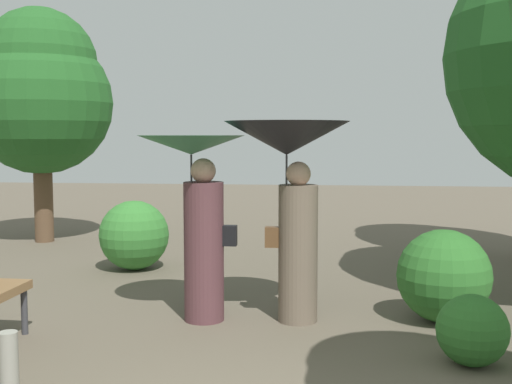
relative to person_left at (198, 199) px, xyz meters
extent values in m
cylinder|color=#563338|center=(0.05, 0.00, -0.52)|extent=(0.39, 0.39, 1.38)
sphere|color=tan|center=(0.05, 0.00, 0.28)|extent=(0.25, 0.25, 0.25)
cylinder|color=#333338|center=(-0.06, 0.00, 0.06)|extent=(0.02, 0.02, 0.74)
cone|color=#33724C|center=(-0.06, 0.00, 0.53)|extent=(1.05, 1.05, 0.19)
cube|color=black|center=(0.31, 0.01, -0.36)|extent=(0.14, 0.10, 0.20)
cylinder|color=#6B5B4C|center=(0.98, 0.07, -0.54)|extent=(0.39, 0.39, 1.35)
sphere|color=tan|center=(0.98, 0.07, 0.25)|extent=(0.24, 0.24, 0.24)
cylinder|color=#333338|center=(0.86, 0.07, 0.05)|extent=(0.02, 0.02, 0.76)
cone|color=black|center=(0.86, 0.07, 0.59)|extent=(1.22, 1.22, 0.33)
cube|color=brown|center=(0.73, 0.07, -0.38)|extent=(0.14, 0.10, 0.20)
cylinder|color=#38383D|center=(-1.51, -0.63, -0.99)|extent=(0.06, 0.06, 0.44)
cylinder|color=brown|center=(-3.58, 4.32, 0.37)|extent=(0.32, 0.32, 3.16)
sphere|color=#235B23|center=(-3.58, 4.32, 1.16)|extent=(2.41, 2.41, 2.41)
sphere|color=#235B23|center=(-3.58, 4.32, 1.79)|extent=(1.93, 1.93, 1.93)
sphere|color=#2D6B28|center=(2.41, 0.20, -0.75)|extent=(0.92, 0.92, 0.92)
sphere|color=#387F33|center=(-1.35, 2.26, -0.74)|extent=(0.95, 0.95, 0.95)
sphere|color=#2D6B28|center=(2.42, -1.01, -0.93)|extent=(0.58, 0.58, 0.58)
cylinder|color=gray|center=(-0.73, -2.42, -0.91)|extent=(0.12, 0.12, 0.61)
camera|label=1|loc=(1.25, -6.15, 0.63)|focal=45.00mm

